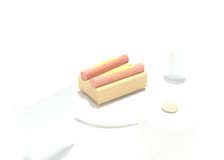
# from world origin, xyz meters

# --- Properties ---
(ground_plane) EXTENTS (2.40, 2.40, 0.00)m
(ground_plane) POSITION_xyz_m (0.00, 0.00, 0.00)
(ground_plane) COLOR white
(serving_bowl) EXTENTS (0.27, 0.27, 0.03)m
(serving_bowl) POSITION_xyz_m (0.01, -0.01, 0.02)
(serving_bowl) COLOR silver
(serving_bowl) RESTS_ON ground_plane
(hotdog_front) EXTENTS (0.16, 0.07, 0.06)m
(hotdog_front) POSITION_xyz_m (0.01, -0.04, 0.06)
(hotdog_front) COLOR tan
(hotdog_front) RESTS_ON serving_bowl
(hotdog_back) EXTENTS (0.15, 0.05, 0.06)m
(hotdog_back) POSITION_xyz_m (0.01, 0.01, 0.06)
(hotdog_back) COLOR tan
(hotdog_back) RESTS_ON serving_bowl
(water_glass) EXTENTS (0.07, 0.07, 0.09)m
(water_glass) POSITION_xyz_m (-0.22, 0.00, 0.04)
(water_glass) COLOR white
(water_glass) RESTS_ON ground_plane
(paper_towel_roll) EXTENTS (0.11, 0.11, 0.13)m
(paper_towel_roll) POSITION_xyz_m (0.06, 0.25, 0.07)
(paper_towel_roll) COLOR white
(paper_towel_roll) RESTS_ON ground_plane
(napkin_box) EXTENTS (0.12, 0.07, 0.15)m
(napkin_box) POSITION_xyz_m (0.23, 0.09, 0.07)
(napkin_box) COLOR white
(napkin_box) RESTS_ON ground_plane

